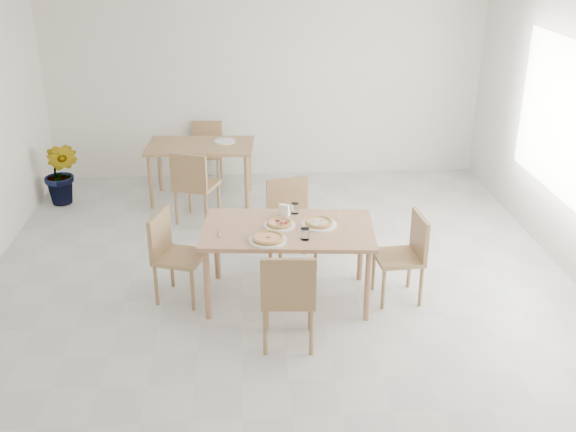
{
  "coord_description": "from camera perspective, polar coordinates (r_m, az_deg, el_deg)",
  "views": [
    {
      "loc": [
        -0.29,
        -5.71,
        3.38
      ],
      "look_at": [
        0.08,
        -0.02,
        0.87
      ],
      "focal_mm": 42.0,
      "sensor_mm": 36.0,
      "label": 1
    }
  ],
  "objects": [
    {
      "name": "plate_mushroom",
      "position": [
        6.33,
        2.64,
        -0.73
      ],
      "size": [
        0.33,
        0.33,
        0.02
      ],
      "primitive_type": "cylinder",
      "color": "white",
      "rests_on": "main_table"
    },
    {
      "name": "tumbler_b",
      "position": [
        6.03,
        1.44,
        -1.53
      ],
      "size": [
        0.08,
        0.08,
        0.11
      ],
      "primitive_type": "cylinder",
      "color": "white",
      "rests_on": "main_table"
    },
    {
      "name": "fork_a",
      "position": [
        6.5,
        4.35,
        -0.13
      ],
      "size": [
        0.03,
        0.18,
        0.01
      ],
      "primitive_type": "cube",
      "rotation": [
        0.0,
        0.0,
        -0.11
      ],
      "color": "silver",
      "rests_on": "main_table"
    },
    {
      "name": "plate_empty",
      "position": [
        8.8,
        -5.37,
        6.32
      ],
      "size": [
        0.28,
        0.28,
        0.02
      ],
      "primitive_type": "cylinder",
      "color": "white",
      "rests_on": "second_table"
    },
    {
      "name": "main_table",
      "position": [
        6.31,
        0.0,
        -1.64
      ],
      "size": [
        1.66,
        1.03,
        0.75
      ],
      "rotation": [
        0.0,
        0.0,
        -0.08
      ],
      "color": "#B07C5A",
      "rests_on": "ground"
    },
    {
      "name": "chair_back_s",
      "position": [
        8.07,
        -8.0,
        2.84
      ],
      "size": [
        0.58,
        0.58,
        0.92
      ],
      "rotation": [
        0.0,
        0.0,
        2.77
      ],
      "color": "#9D7E4E",
      "rests_on": "ground"
    },
    {
      "name": "plate_margherita",
      "position": [
        6.02,
        -1.7,
        -2.06
      ],
      "size": [
        0.34,
        0.34,
        0.02
      ],
      "primitive_type": "cylinder",
      "color": "white",
      "rests_on": "main_table"
    },
    {
      "name": "potted_plant",
      "position": [
        9.08,
        -18.61,
        3.45
      ],
      "size": [
        0.54,
        0.48,
        0.84
      ],
      "primitive_type": "imported",
      "rotation": [
        0.0,
        0.0,
        -0.27
      ],
      "color": "#305F1C",
      "rests_on": "ground"
    },
    {
      "name": "napkin_holder",
      "position": [
        6.49,
        -0.32,
        0.44
      ],
      "size": [
        0.12,
        0.1,
        0.12
      ],
      "rotation": [
        0.0,
        0.0,
        -0.48
      ],
      "color": "silver",
      "rests_on": "main_table"
    },
    {
      "name": "chair_east",
      "position": [
        6.5,
        10.04,
        -2.94
      ],
      "size": [
        0.46,
        0.46,
        0.86
      ],
      "rotation": [
        0.0,
        0.0,
        -1.5
      ],
      "color": "#9D7E4E",
      "rests_on": "ground"
    },
    {
      "name": "chair_north",
      "position": [
        7.08,
        0.2,
        0.01
      ],
      "size": [
        0.54,
        0.54,
        0.91
      ],
      "rotation": [
        0.0,
        0.0,
        0.23
      ],
      "color": "#9D7E4E",
      "rests_on": "ground"
    },
    {
      "name": "pizza_pepperoni",
      "position": [
        6.3,
        -0.74,
        -0.6
      ],
      "size": [
        0.31,
        0.31,
        0.03
      ],
      "rotation": [
        0.0,
        0.0,
        0.34
      ],
      "color": "tan",
      "rests_on": "plate_pepperoni"
    },
    {
      "name": "chair_west",
      "position": [
        6.49,
        -9.8,
        -2.87
      ],
      "size": [
        0.55,
        0.55,
        0.87
      ],
      "rotation": [
        0.0,
        0.0,
        1.25
      ],
      "color": "#9D7E4E",
      "rests_on": "ground"
    },
    {
      "name": "second_table",
      "position": [
        8.76,
        -7.41,
        5.44
      ],
      "size": [
        1.4,
        0.86,
        0.75
      ],
      "rotation": [
        0.0,
        0.0,
        -0.07
      ],
      "color": "#9D7E4E",
      "rests_on": "ground"
    },
    {
      "name": "tumbler_a",
      "position": [
        6.57,
        0.58,
        0.65
      ],
      "size": [
        0.08,
        0.08,
        0.1
      ],
      "primitive_type": "cylinder",
      "color": "white",
      "rests_on": "main_table"
    },
    {
      "name": "chair_back_n",
      "position": [
        9.46,
        -6.9,
        5.76
      ],
      "size": [
        0.45,
        0.45,
        0.84
      ],
      "rotation": [
        0.0,
        0.0,
        -0.09
      ],
      "color": "#9D7E4E",
      "rests_on": "ground"
    },
    {
      "name": "fork_b",
      "position": [
        6.2,
        -5.85,
        -1.44
      ],
      "size": [
        0.03,
        0.18,
        0.01
      ],
      "primitive_type": "cube",
      "rotation": [
        0.0,
        0.0,
        0.1
      ],
      "color": "silver",
      "rests_on": "main_table"
    },
    {
      "name": "chair_south",
      "position": [
        5.64,
        0.03,
        -6.58
      ],
      "size": [
        0.48,
        0.48,
        0.91
      ],
      "rotation": [
        0.0,
        0.0,
        3.07
      ],
      "color": "#9D7E4E",
      "rests_on": "ground"
    },
    {
      "name": "plate_pepperoni",
      "position": [
        6.31,
        -0.74,
        -0.8
      ],
      "size": [
        0.3,
        0.3,
        0.02
      ],
      "primitive_type": "cylinder",
      "color": "white",
      "rests_on": "main_table"
    },
    {
      "name": "pizza_margherita",
      "position": [
        6.01,
        -1.71,
        -1.87
      ],
      "size": [
        0.37,
        0.37,
        0.03
      ],
      "rotation": [
        0.0,
        0.0,
        -0.39
      ],
      "color": "tan",
      "rests_on": "plate_margherita"
    },
    {
      "name": "pizza_mushroom",
      "position": [
        6.32,
        2.64,
        -0.54
      ],
      "size": [
        0.3,
        0.3,
        0.03
      ],
      "rotation": [
        0.0,
        0.0,
        -0.13
      ],
      "color": "tan",
      "rests_on": "plate_mushroom"
    }
  ]
}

